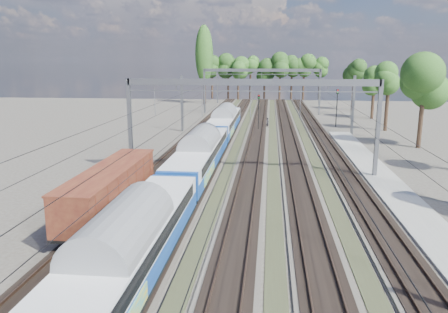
# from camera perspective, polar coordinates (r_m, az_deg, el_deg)

# --- Properties ---
(track_bed) EXTENTS (21.00, 130.00, 0.34)m
(track_bed) POSITION_cam_1_polar(r_m,az_deg,el_deg) (56.17, 4.10, 1.61)
(track_bed) COLOR #47423A
(track_bed) RESTS_ON ground
(platform) EXTENTS (3.00, 70.00, 0.30)m
(platform) POSITION_cam_1_polar(r_m,az_deg,el_deg) (33.52, 23.61, -6.89)
(platform) COLOR gray
(platform) RESTS_ON ground
(catenary) EXTENTS (25.65, 130.00, 9.00)m
(catenary) POSITION_cam_1_polar(r_m,az_deg,el_deg) (62.99, 4.74, 8.56)
(catenary) COLOR slate
(catenary) RESTS_ON ground
(tree_belt) EXTENTS (40.22, 99.93, 11.91)m
(tree_belt) POSITION_cam_1_polar(r_m,az_deg,el_deg) (103.91, 8.86, 11.02)
(tree_belt) COLOR black
(tree_belt) RESTS_ON ground
(poplar) EXTENTS (4.40, 4.40, 19.04)m
(poplar) POSITION_cam_1_polar(r_m,az_deg,el_deg) (109.36, -2.61, 13.12)
(poplar) COLOR black
(poplar) RESTS_ON ground
(emu_train) EXTENTS (3.05, 64.47, 4.46)m
(emu_train) POSITION_cam_1_polar(r_m,az_deg,el_deg) (39.67, -3.21, 0.77)
(emu_train) COLOR black
(emu_train) RESTS_ON ground
(freight_boxcar) EXTENTS (2.70, 13.05, 3.37)m
(freight_boxcar) POSITION_cam_1_polar(r_m,az_deg,el_deg) (31.03, -14.60, -4.06)
(freight_boxcar) COLOR black
(freight_boxcar) RESTS_ON ground
(worker) EXTENTS (0.56, 0.68, 1.62)m
(worker) POSITION_cam_1_polar(r_m,az_deg,el_deg) (70.62, 5.72, 4.41)
(worker) COLOR black
(worker) RESTS_ON ground
(signal_near) EXTENTS (0.37, 0.34, 5.50)m
(signal_near) POSITION_cam_1_polar(r_m,az_deg,el_deg) (67.75, 4.55, 6.36)
(signal_near) COLOR black
(signal_near) RESTS_ON ground
(signal_far) EXTENTS (0.41, 0.38, 6.10)m
(signal_far) POSITION_cam_1_polar(r_m,az_deg,el_deg) (73.18, 14.55, 6.75)
(signal_far) COLOR black
(signal_far) RESTS_ON ground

